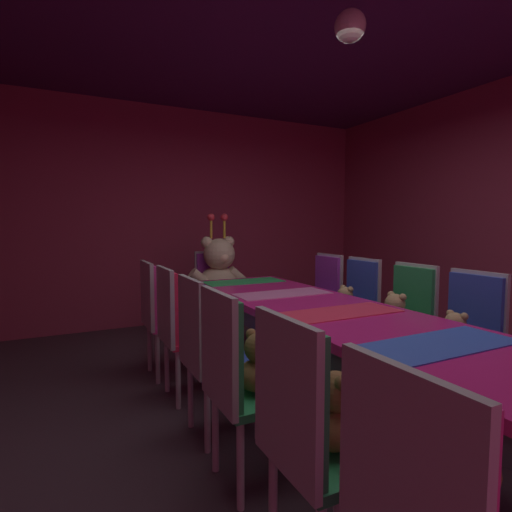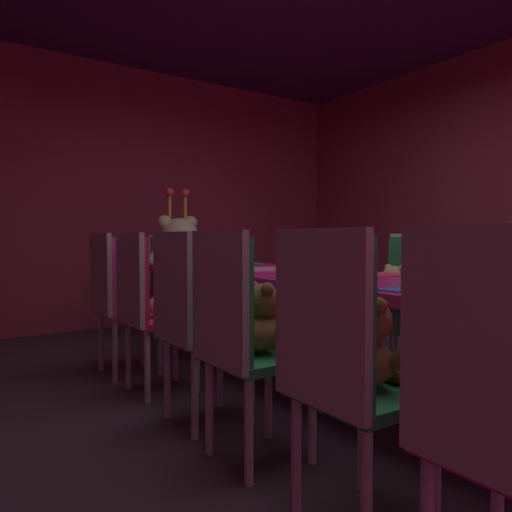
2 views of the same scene
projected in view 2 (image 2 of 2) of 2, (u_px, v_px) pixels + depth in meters
ground_plane at (342, 408)px, 2.70m from camera, size 7.90×7.90×0.00m
wall_back at (138, 197)px, 5.30m from camera, size 5.20×0.12×2.80m
banquet_table at (342, 291)px, 2.67m from camera, size 0.90×3.48×0.75m
chair_left_0 at (501, 398)px, 1.08m from camera, size 0.42×0.41×0.98m
chair_left_1 at (338, 351)px, 1.52m from camera, size 0.42×0.41×0.98m
teddy_left_1 at (370, 348)px, 1.60m from camera, size 0.25×0.32×0.31m
chair_left_2 at (235, 324)px, 1.99m from camera, size 0.42×0.41×0.98m
teddy_left_2 at (264, 322)px, 2.08m from camera, size 0.25×0.33×0.31m
chair_left_3 at (186, 309)px, 2.42m from camera, size 0.42×0.41×0.98m
chair_left_4 at (143, 297)px, 2.92m from camera, size 0.42×0.41×0.98m
teddy_left_4 at (165, 299)px, 3.00m from camera, size 0.22×0.29×0.27m
chair_left_5 at (112, 290)px, 3.32m from camera, size 0.42×0.41×0.98m
teddy_left_5 at (132, 290)px, 3.40m from camera, size 0.24×0.31×0.29m
chair_right_2 at (477, 297)px, 2.92m from camera, size 0.42×0.41×0.98m
teddy_right_2 at (463, 302)px, 2.84m from camera, size 0.22×0.29×0.27m
chair_right_3 at (407, 289)px, 3.36m from camera, size 0.42×0.41×0.98m
teddy_right_3 at (393, 291)px, 3.28m from camera, size 0.26×0.33×0.31m
chair_right_4 at (346, 283)px, 3.84m from camera, size 0.42×0.41×0.98m
teddy_right_4 at (333, 286)px, 3.76m from camera, size 0.23×0.30×0.28m
chair_right_5 at (304, 278)px, 4.28m from camera, size 0.42×0.41×0.98m
throne_chair at (173, 275)px, 4.57m from camera, size 0.41×0.42×0.98m
king_teddy_bear at (180, 259)px, 4.42m from camera, size 0.74×0.57×0.95m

